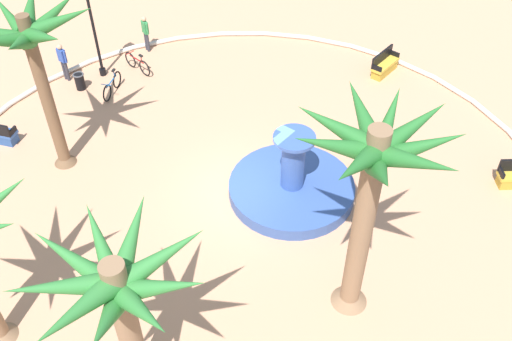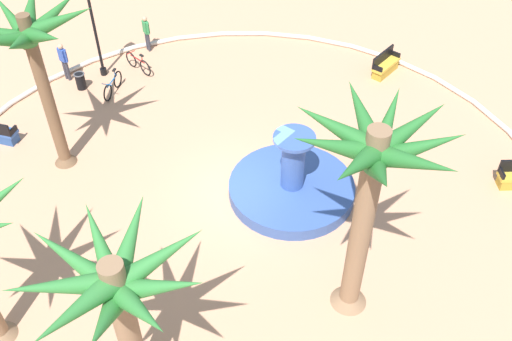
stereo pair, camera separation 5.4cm
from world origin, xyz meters
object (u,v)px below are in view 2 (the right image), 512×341
(fountain, at_px, (292,186))
(palm_tree_mid_plaza, at_px, (117,296))
(palm_tree_near_fountain, at_px, (371,177))
(person_cyclist_helmet, at_px, (64,60))
(lamppost, at_px, (92,19))
(trash_bin, at_px, (80,81))
(bicycle_red_frame, at_px, (138,63))
(bench_west, at_px, (385,66))
(palm_tree_far_side, at_px, (32,45))
(person_cyclist_photo, at_px, (146,32))
(bicycle_by_lamppost, at_px, (113,85))

(fountain, relative_size, palm_tree_mid_plaza, 0.85)
(palm_tree_near_fountain, bearing_deg, person_cyclist_helmet, -97.60)
(lamppost, xyz_separation_m, trash_bin, (1.28, 0.11, -2.27))
(lamppost, bearing_deg, palm_tree_mid_plaza, 53.59)
(bicycle_red_frame, height_order, person_cyclist_helmet, person_cyclist_helmet)
(palm_tree_near_fountain, distance_m, bench_west, 12.96)
(bench_west, height_order, trash_bin, bench_west)
(palm_tree_mid_plaza, xyz_separation_m, lamppost, (-8.67, -11.76, -1.05))
(bench_west, distance_m, bicycle_red_frame, 10.72)
(palm_tree_near_fountain, relative_size, bench_west, 4.04)
(palm_tree_mid_plaza, bearing_deg, bicycle_red_frame, -132.38)
(palm_tree_near_fountain, height_order, bench_west, palm_tree_near_fountain)
(palm_tree_far_side, height_order, person_cyclist_photo, palm_tree_far_side)
(person_cyclist_helmet, height_order, person_cyclist_photo, person_cyclist_helmet)
(palm_tree_far_side, distance_m, trash_bin, 6.43)
(palm_tree_near_fountain, distance_m, person_cyclist_helmet, 16.07)
(bench_west, distance_m, bicycle_by_lamppost, 11.61)
(fountain, distance_m, palm_tree_mid_plaza, 8.62)
(trash_bin, bearing_deg, bicycle_red_frame, 160.38)
(trash_bin, bearing_deg, person_cyclist_helmet, -94.30)
(lamppost, relative_size, person_cyclist_helmet, 2.68)
(trash_bin, relative_size, person_cyclist_helmet, 0.43)
(bicycle_by_lamppost, height_order, person_cyclist_helmet, person_cyclist_helmet)
(fountain, xyz_separation_m, person_cyclist_helmet, (0.40, -11.61, 0.61))
(lamppost, xyz_separation_m, bicycle_by_lamppost, (0.66, 1.43, -2.27))
(palm_tree_near_fountain, distance_m, palm_tree_mid_plaza, 6.19)
(person_cyclist_photo, bearing_deg, lamppost, -0.52)
(fountain, relative_size, trash_bin, 5.82)
(trash_bin, xyz_separation_m, person_cyclist_helmet, (-0.08, -1.02, 0.57))
(bicycle_red_frame, xyz_separation_m, person_cyclist_helmet, (2.36, -1.88, 0.57))
(lamppost, distance_m, person_cyclist_helmet, 2.27)
(person_cyclist_photo, bearing_deg, fountain, 72.16)
(palm_tree_mid_plaza, distance_m, trash_bin, 14.19)
(fountain, height_order, palm_tree_mid_plaza, palm_tree_mid_plaza)
(bicycle_by_lamppost, relative_size, person_cyclist_helmet, 0.93)
(fountain, xyz_separation_m, palm_tree_near_fountain, (2.46, 3.84, 4.52))
(bench_west, xyz_separation_m, lamppost, (7.76, -9.43, 2.31))
(palm_tree_near_fountain, relative_size, bicycle_red_frame, 3.78)
(trash_bin, bearing_deg, lamppost, -175.04)
(palm_tree_near_fountain, distance_m, bicycle_red_frame, 14.95)
(trash_bin, bearing_deg, fountain, 92.57)
(palm_tree_near_fountain, xyz_separation_m, bicycle_red_frame, (-4.42, -13.56, -4.48))
(palm_tree_mid_plaza, height_order, bench_west, palm_tree_mid_plaza)
(trash_bin, height_order, person_cyclist_photo, person_cyclist_photo)
(fountain, xyz_separation_m, lamppost, (-0.80, -10.70, 2.31))
(lamppost, bearing_deg, palm_tree_far_side, 36.55)
(palm_tree_far_side, relative_size, bench_west, 3.77)
(bicycle_red_frame, relative_size, person_cyclist_helmet, 1.01)
(bench_west, xyz_separation_m, person_cyclist_photo, (5.12, -9.40, 0.60))
(palm_tree_near_fountain, bearing_deg, palm_tree_mid_plaza, -27.25)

